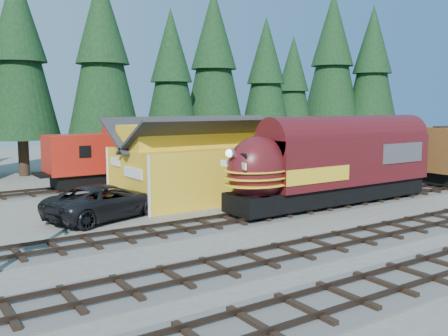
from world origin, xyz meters
TOP-DOWN VIEW (x-y plane):
  - ground at (0.00, 0.00)m, footprint 120.00×120.00m
  - track_siding at (10.00, 4.00)m, footprint 68.00×3.20m
  - track_spur at (-10.00, 18.00)m, footprint 32.00×3.20m
  - depot at (-0.00, 10.50)m, footprint 12.80×7.00m
  - conifer_backdrop at (7.31, 24.72)m, footprint 79.72×22.93m
  - locomotive at (3.95, 4.00)m, footprint 14.97×2.98m
  - caboose at (-4.02, 18.00)m, footprint 9.12×2.64m
  - pickup_truck_a at (-8.04, 8.54)m, footprint 7.31×5.01m

SIDE VIEW (x-z plane):
  - ground at x=0.00m, z-range 0.00..0.00m
  - track_siding at x=10.00m, z-range -0.11..0.22m
  - track_spur at x=-10.00m, z-range -0.11..0.22m
  - pickup_truck_a at x=-8.04m, z-range 0.00..1.86m
  - caboose at x=-4.02m, z-range 0.01..4.75m
  - locomotive at x=3.95m, z-range 0.37..4.44m
  - depot at x=0.00m, z-range 0.31..5.61m
  - conifer_backdrop at x=7.31m, z-range 1.24..18.75m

